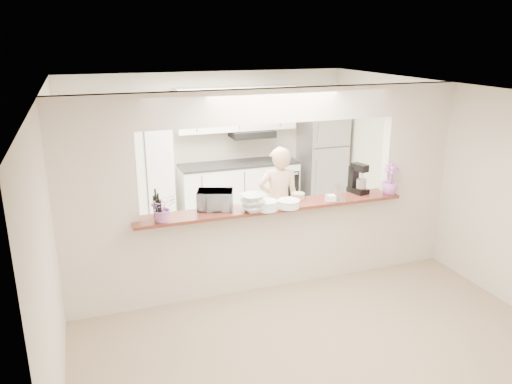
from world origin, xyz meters
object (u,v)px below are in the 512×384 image
refrigerator (322,161)px  person (279,203)px  stand_mixer (358,180)px  toaster_oven (215,200)px

refrigerator → person: size_ratio=1.06×
stand_mixer → toaster_oven: bearing=-179.6°
refrigerator → toaster_oven: bearing=-136.6°
stand_mixer → person: size_ratio=0.24×
toaster_oven → stand_mixer: bearing=20.2°
toaster_oven → person: bearing=53.4°
stand_mixer → person: person is taller
stand_mixer → person: 1.19m
toaster_oven → stand_mixer: stand_mixer is taller
toaster_oven → person: 1.41m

